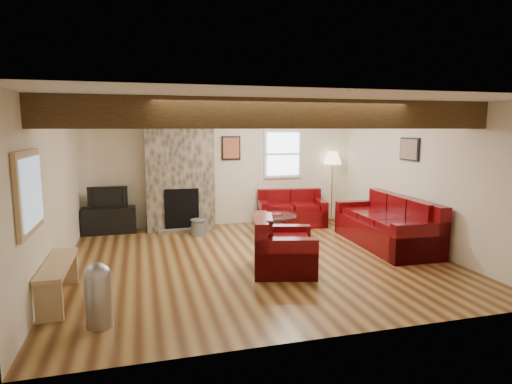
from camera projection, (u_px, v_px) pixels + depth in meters
room at (257, 184)px, 6.82m from camera, size 8.00×8.00×8.00m
oak_beam at (284, 114)px, 5.47m from camera, size 6.00×0.36×0.38m
chimney_breast at (180, 172)px, 8.94m from camera, size 1.40×0.67×2.50m
back_window at (283, 154)px, 9.71m from camera, size 0.90×0.08×1.10m
hatch_window at (29, 192)px, 4.59m from camera, size 0.08×1.00×0.90m
ceiling_dome at (292, 111)px, 7.74m from camera, size 0.40×0.40×0.18m
artwork_back at (231, 148)px, 9.38m from camera, size 0.42×0.06×0.52m
artwork_right at (409, 149)px, 7.81m from camera, size 0.06×0.55×0.42m
sofa_three at (385, 222)px, 7.78m from camera, size 1.05×2.34×0.89m
loveseat at (292, 208)px, 9.44m from camera, size 1.56×1.05×0.77m
armchair_red at (284, 244)px, 6.41m from camera, size 1.12×1.21×0.82m
coffee_table at (275, 226)px, 8.50m from camera, size 0.87×0.87×0.45m
tv_cabinet at (109, 220)px, 8.74m from camera, size 1.06×0.42×0.53m
television at (108, 197)px, 8.67m from camera, size 0.77×0.10×0.44m
floor_lamp at (333, 162)px, 9.88m from camera, size 0.41×0.41×1.60m
pine_bench at (58, 282)px, 5.27m from camera, size 0.31×1.32×0.49m
pedal_bin at (99, 295)px, 4.59m from camera, size 0.38×0.38×0.72m
coal_bucket at (199, 227)px, 8.61m from camera, size 0.34×0.34×0.32m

